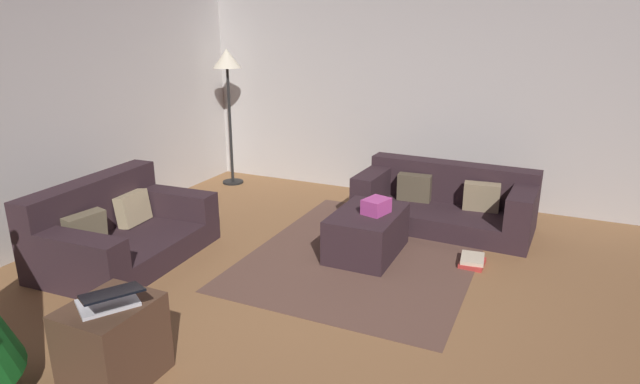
{
  "coord_description": "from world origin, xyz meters",
  "views": [
    {
      "loc": [
        -3.18,
        -1.3,
        2.07
      ],
      "look_at": [
        0.59,
        0.43,
        0.75
      ],
      "focal_mm": 29.63,
      "sensor_mm": 36.0,
      "label": 1
    }
  ],
  "objects_px": {
    "side_table": "(113,343)",
    "corner_lamp": "(227,70)",
    "gift_box": "(376,206)",
    "laptop": "(109,299)",
    "couch_right": "(446,202)",
    "ottoman": "(367,233)",
    "tv_remote": "(378,210)",
    "book_stack": "(472,261)",
    "couch_left": "(118,231)"
  },
  "relations": [
    {
      "from": "side_table",
      "to": "corner_lamp",
      "type": "relative_size",
      "value": 0.29
    },
    {
      "from": "gift_box",
      "to": "laptop",
      "type": "bearing_deg",
      "value": 162.39
    },
    {
      "from": "couch_right",
      "to": "ottoman",
      "type": "relative_size",
      "value": 2.14
    },
    {
      "from": "tv_remote",
      "to": "book_stack",
      "type": "distance_m",
      "value": 0.96
    },
    {
      "from": "couch_left",
      "to": "couch_right",
      "type": "height_order",
      "value": "couch_left"
    },
    {
      "from": "couch_left",
      "to": "gift_box",
      "type": "xyz_separation_m",
      "value": [
        1.05,
        -2.13,
        0.22
      ]
    },
    {
      "from": "couch_left",
      "to": "ottoman",
      "type": "distance_m",
      "value": 2.3
    },
    {
      "from": "laptop",
      "to": "corner_lamp",
      "type": "relative_size",
      "value": 0.29
    },
    {
      "from": "laptop",
      "to": "book_stack",
      "type": "height_order",
      "value": "laptop"
    },
    {
      "from": "ottoman",
      "to": "gift_box",
      "type": "height_order",
      "value": "gift_box"
    },
    {
      "from": "ottoman",
      "to": "laptop",
      "type": "relative_size",
      "value": 1.68
    },
    {
      "from": "laptop",
      "to": "ottoman",
      "type": "bearing_deg",
      "value": -15.89
    },
    {
      "from": "gift_box",
      "to": "tv_remote",
      "type": "height_order",
      "value": "gift_box"
    },
    {
      "from": "ottoman",
      "to": "tv_remote",
      "type": "distance_m",
      "value": 0.24
    },
    {
      "from": "couch_left",
      "to": "gift_box",
      "type": "distance_m",
      "value": 2.38
    },
    {
      "from": "couch_left",
      "to": "corner_lamp",
      "type": "relative_size",
      "value": 0.88
    },
    {
      "from": "side_table",
      "to": "book_stack",
      "type": "height_order",
      "value": "side_table"
    },
    {
      "from": "book_stack",
      "to": "gift_box",
      "type": "bearing_deg",
      "value": 100.42
    },
    {
      "from": "book_stack",
      "to": "corner_lamp",
      "type": "height_order",
      "value": "corner_lamp"
    },
    {
      "from": "couch_left",
      "to": "corner_lamp",
      "type": "distance_m",
      "value": 2.82
    },
    {
      "from": "laptop",
      "to": "book_stack",
      "type": "xyz_separation_m",
      "value": [
        2.59,
        -1.64,
        -0.54
      ]
    },
    {
      "from": "tv_remote",
      "to": "ottoman",
      "type": "bearing_deg",
      "value": 117.18
    },
    {
      "from": "couch_left",
      "to": "couch_right",
      "type": "bearing_deg",
      "value": 126.59
    },
    {
      "from": "side_table",
      "to": "laptop",
      "type": "height_order",
      "value": "laptop"
    },
    {
      "from": "gift_box",
      "to": "corner_lamp",
      "type": "bearing_deg",
      "value": 60.41
    },
    {
      "from": "couch_left",
      "to": "ottoman",
      "type": "xyz_separation_m",
      "value": [
        1.04,
        -2.05,
        -0.06
      ]
    },
    {
      "from": "ottoman",
      "to": "book_stack",
      "type": "bearing_deg",
      "value": -80.26
    },
    {
      "from": "gift_box",
      "to": "corner_lamp",
      "type": "height_order",
      "value": "corner_lamp"
    },
    {
      "from": "ottoman",
      "to": "book_stack",
      "type": "distance_m",
      "value": 0.98
    },
    {
      "from": "couch_left",
      "to": "tv_remote",
      "type": "distance_m",
      "value": 2.41
    },
    {
      "from": "corner_lamp",
      "to": "book_stack",
      "type": "bearing_deg",
      "value": -110.59
    },
    {
      "from": "couch_right",
      "to": "ottoman",
      "type": "height_order",
      "value": "couch_right"
    },
    {
      "from": "ottoman",
      "to": "side_table",
      "type": "xyz_separation_m",
      "value": [
        -2.4,
        0.74,
        0.05
      ]
    },
    {
      "from": "ottoman",
      "to": "tv_remote",
      "type": "height_order",
      "value": "tv_remote"
    },
    {
      "from": "couch_right",
      "to": "ottoman",
      "type": "xyz_separation_m",
      "value": [
        -1.07,
        0.51,
        -0.05
      ]
    },
    {
      "from": "couch_left",
      "to": "tv_remote",
      "type": "bearing_deg",
      "value": 114.6
    },
    {
      "from": "tv_remote",
      "to": "laptop",
      "type": "height_order",
      "value": "laptop"
    },
    {
      "from": "tv_remote",
      "to": "laptop",
      "type": "bearing_deg",
      "value": 150.26
    },
    {
      "from": "couch_right",
      "to": "gift_box",
      "type": "relative_size",
      "value": 7.6
    },
    {
      "from": "gift_box",
      "to": "ottoman",
      "type": "bearing_deg",
      "value": 92.18
    },
    {
      "from": "corner_lamp",
      "to": "tv_remote",
      "type": "bearing_deg",
      "value": -118.46
    },
    {
      "from": "gift_box",
      "to": "tv_remote",
      "type": "distance_m",
      "value": 0.09
    },
    {
      "from": "ottoman",
      "to": "tv_remote",
      "type": "xyz_separation_m",
      "value": [
        0.07,
        -0.08,
        0.22
      ]
    },
    {
      "from": "couch_right",
      "to": "book_stack",
      "type": "xyz_separation_m",
      "value": [
        -0.9,
        -0.44,
        -0.22
      ]
    },
    {
      "from": "side_table",
      "to": "corner_lamp",
      "type": "xyz_separation_m",
      "value": [
        3.84,
        1.72,
        1.26
      ]
    },
    {
      "from": "gift_box",
      "to": "couch_left",
      "type": "bearing_deg",
      "value": 116.19
    },
    {
      "from": "couch_left",
      "to": "corner_lamp",
      "type": "xyz_separation_m",
      "value": [
        2.49,
        0.41,
        1.25
      ]
    },
    {
      "from": "couch_right",
      "to": "couch_left",
      "type": "bearing_deg",
      "value": 41.91
    },
    {
      "from": "side_table",
      "to": "corner_lamp",
      "type": "bearing_deg",
      "value": 24.13
    },
    {
      "from": "ottoman",
      "to": "book_stack",
      "type": "xyz_separation_m",
      "value": [
        0.16,
        -0.95,
        -0.17
      ]
    }
  ]
}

